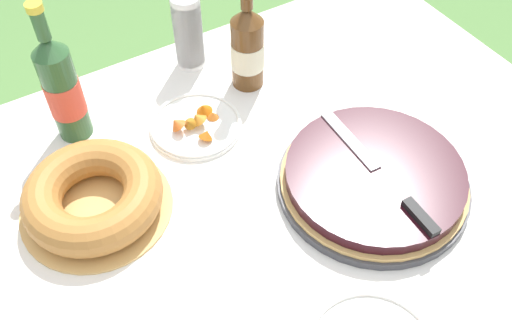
{
  "coord_description": "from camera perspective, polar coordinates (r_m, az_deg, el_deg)",
  "views": [
    {
      "loc": [
        -0.39,
        -0.58,
        1.65
      ],
      "look_at": [
        0.01,
        0.08,
        0.75
      ],
      "focal_mm": 40.0,
      "sensor_mm": 36.0,
      "label": 1
    }
  ],
  "objects": [
    {
      "name": "snack_plate_right",
      "position": [
        1.33,
        -6.03,
        3.57
      ],
      "size": [
        0.22,
        0.22,
        0.06
      ],
      "color": "white",
      "rests_on": "tablecloth"
    },
    {
      "name": "serving_knife",
      "position": [
        1.18,
        12.79,
        -1.77
      ],
      "size": [
        0.04,
        0.38,
        0.01
      ],
      "rotation": [
        0.0,
        0.0,
        1.53
      ],
      "color": "silver",
      "rests_on": "berry_tart"
    },
    {
      "name": "berry_tart",
      "position": [
        1.22,
        11.69,
        -1.87
      ],
      "size": [
        0.41,
        0.41,
        0.06
      ],
      "color": "#38383D",
      "rests_on": "tablecloth"
    },
    {
      "name": "cup_stack",
      "position": [
        1.45,
        -6.8,
        12.58
      ],
      "size": [
        0.07,
        0.07,
        0.2
      ],
      "color": "white",
      "rests_on": "tablecloth"
    },
    {
      "name": "cider_bottle_green",
      "position": [
        1.3,
        -18.81,
        6.76
      ],
      "size": [
        0.08,
        0.08,
        0.35
      ],
      "color": "#2D562D",
      "rests_on": "tablecloth"
    },
    {
      "name": "bundt_cake",
      "position": [
        1.2,
        -15.97,
        -3.51
      ],
      "size": [
        0.31,
        0.31,
        0.09
      ],
      "color": "tan",
      "rests_on": "tablecloth"
    },
    {
      "name": "tablecloth",
      "position": [
        1.2,
        1.72,
        -5.02
      ],
      "size": [
        1.55,
        1.19,
        0.1
      ],
      "color": "white",
      "rests_on": "garden_table"
    },
    {
      "name": "garden_table",
      "position": [
        1.24,
        1.67,
        -6.27
      ],
      "size": [
        1.54,
        1.18,
        0.68
      ],
      "color": "#A87A47",
      "rests_on": "ground_plane"
    },
    {
      "name": "cider_bottle_amber",
      "position": [
        1.38,
        -0.87,
        11.2
      ],
      "size": [
        0.08,
        0.08,
        0.3
      ],
      "color": "brown",
      "rests_on": "tablecloth"
    }
  ]
}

